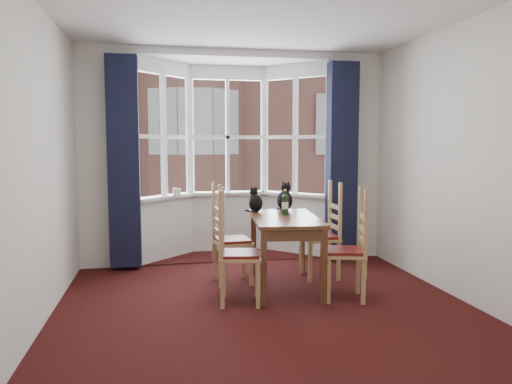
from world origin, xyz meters
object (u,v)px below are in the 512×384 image
object	(u,v)px
chair_left_far	(225,242)
candle_tall	(175,192)
chair_left_near	(231,256)
chair_right_near	(353,253)
cat_right	(285,199)
wine_bottle	(285,204)
cat_left	(255,202)
dining_table	(285,227)
chair_right_far	(327,238)
candle_short	(179,192)

from	to	relation	value
chair_left_far	candle_tall	distance (m)	1.55
candle_tall	chair_left_near	bearing A→B (deg)	-77.06
chair_right_near	cat_right	xyz separation A→B (m)	(-0.45, 1.05, 0.45)
chair_left_near	cat_right	size ratio (longest dim) A/B	2.61
chair_left_near	wine_bottle	world-z (taller)	wine_bottle
chair_left_far	cat_left	size ratio (longest dim) A/B	3.05
chair_left_near	cat_right	world-z (taller)	cat_right
dining_table	cat_right	distance (m)	0.60
chair_right_far	candle_short	bearing A→B (deg)	140.51
dining_table	cat_right	xyz separation A→B (m)	(0.13, 0.54, 0.24)
chair_right_far	cat_right	bearing A→B (deg)	156.85
chair_left_near	wine_bottle	bearing A→B (deg)	38.28
cat_left	chair_right_far	bearing A→B (deg)	-8.96
chair_left_near	candle_tall	world-z (taller)	candle_tall
candle_tall	candle_short	distance (m)	0.07
chair_left_near	candle_tall	distance (m)	2.20
chair_right_near	candle_tall	distance (m)	2.83
cat_right	candle_short	distance (m)	1.69
chair_right_near	chair_right_far	xyz separation A→B (m)	(0.01, 0.85, 0.00)
cat_left	cat_right	world-z (taller)	cat_right
chair_right_near	wine_bottle	size ratio (longest dim) A/B	3.22
dining_table	cat_left	xyz separation A→B (m)	(-0.24, 0.47, 0.23)
dining_table	chair_right_near	bearing A→B (deg)	-41.28
dining_table	chair_left_near	distance (m)	0.80
chair_right_near	cat_left	xyz separation A→B (m)	(-0.83, 0.98, 0.43)
chair_left_far	wine_bottle	xyz separation A→B (m)	(0.66, -0.17, 0.44)
wine_bottle	candle_tall	bearing A→B (deg)	126.88
candle_tall	candle_short	xyz separation A→B (m)	(0.06, 0.03, -0.01)
chair_right_far	wine_bottle	world-z (taller)	wine_bottle
cat_left	dining_table	bearing A→B (deg)	-62.84
chair_right_far	candle_tall	distance (m)	2.24
chair_right_far	wine_bottle	size ratio (longest dim) A/B	3.22
dining_table	chair_right_near	world-z (taller)	chair_right_near
cat_right	candle_tall	bearing A→B (deg)	137.70
chair_left_far	chair_right_near	distance (m)	1.46
chair_right_near	candle_tall	size ratio (longest dim) A/B	8.97
dining_table	candle_short	distance (m)	2.04
wine_bottle	chair_right_near	bearing A→B (deg)	-49.45
cat_left	chair_right_near	bearing A→B (deg)	-49.95
chair_left_near	chair_right_near	world-z (taller)	same
chair_right_near	cat_left	bearing A→B (deg)	130.05
dining_table	wine_bottle	bearing A→B (deg)	76.37
dining_table	cat_left	bearing A→B (deg)	117.16
dining_table	chair_left_far	xyz separation A→B (m)	(-0.63, 0.30, -0.21)
cat_left	candle_tall	size ratio (longest dim) A/B	2.94
chair_left_near	cat_left	xyz separation A→B (m)	(0.41, 0.88, 0.43)
candle_short	wine_bottle	bearing A→B (deg)	-55.01
wine_bottle	candle_tall	distance (m)	1.94
chair_left_far	chair_right_near	xyz separation A→B (m)	(1.21, -0.81, 0.00)
chair_right_near	chair_left_far	bearing A→B (deg)	146.12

